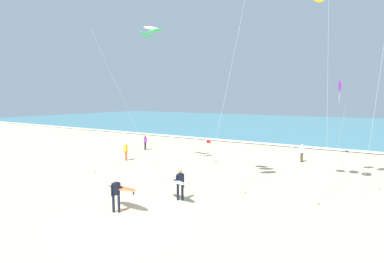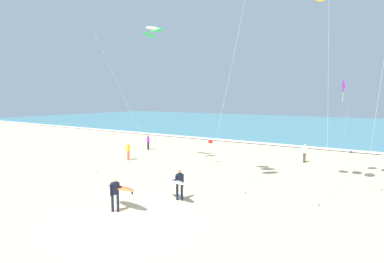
{
  "view_description": "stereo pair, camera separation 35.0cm",
  "coord_description": "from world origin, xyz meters",
  "px_view_note": "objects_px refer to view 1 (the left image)",
  "views": [
    {
      "loc": [
        9.77,
        -9.76,
        5.55
      ],
      "look_at": [
        0.26,
        5.23,
        3.6
      ],
      "focal_mm": 28.75,
      "sensor_mm": 36.0,
      "label": 1
    },
    {
      "loc": [
        10.06,
        -9.57,
        5.55
      ],
      "look_at": [
        0.26,
        5.23,
        3.6
      ],
      "focal_mm": 28.75,
      "sensor_mm": 36.0,
      "label": 2
    }
  ],
  "objects_px": {
    "kite_arc_ivory_high": "(151,31)",
    "bystander_yellow_top": "(126,151)",
    "surfer_lead": "(178,182)",
    "bystander_white_top": "(302,153)",
    "lifeguard_flag": "(207,149)",
    "bystander_purple_top": "(145,142)",
    "surfer_trailing": "(119,190)",
    "kite_diamond_violet_far": "(340,88)"
  },
  "relations": [
    {
      "from": "bystander_yellow_top",
      "to": "bystander_purple_top",
      "type": "xyz_separation_m",
      "value": [
        -2.24,
        5.16,
        0.0
      ]
    },
    {
      "from": "kite_diamond_violet_far",
      "to": "kite_arc_ivory_high",
      "type": "height_order",
      "value": "kite_arc_ivory_high"
    },
    {
      "from": "surfer_trailing",
      "to": "surfer_lead",
      "type": "bearing_deg",
      "value": 60.82
    },
    {
      "from": "bystander_yellow_top",
      "to": "lifeguard_flag",
      "type": "bearing_deg",
      "value": 22.06
    },
    {
      "from": "lifeguard_flag",
      "to": "bystander_purple_top",
      "type": "bearing_deg",
      "value": 164.77
    },
    {
      "from": "kite_arc_ivory_high",
      "to": "bystander_white_top",
      "type": "bearing_deg",
      "value": 38.74
    },
    {
      "from": "kite_arc_ivory_high",
      "to": "lifeguard_flag",
      "type": "bearing_deg",
      "value": 43.38
    },
    {
      "from": "surfer_lead",
      "to": "bystander_purple_top",
      "type": "height_order",
      "value": "surfer_lead"
    },
    {
      "from": "surfer_trailing",
      "to": "bystander_yellow_top",
      "type": "distance_m",
      "value": 12.51
    },
    {
      "from": "lifeguard_flag",
      "to": "surfer_trailing",
      "type": "bearing_deg",
      "value": -81.31
    },
    {
      "from": "bystander_yellow_top",
      "to": "bystander_purple_top",
      "type": "bearing_deg",
      "value": 113.44
    },
    {
      "from": "bystander_white_top",
      "to": "lifeguard_flag",
      "type": "relative_size",
      "value": 0.76
    },
    {
      "from": "kite_diamond_violet_far",
      "to": "lifeguard_flag",
      "type": "height_order",
      "value": "kite_diamond_violet_far"
    },
    {
      "from": "surfer_trailing",
      "to": "bystander_white_top",
      "type": "distance_m",
      "value": 17.42
    },
    {
      "from": "surfer_lead",
      "to": "kite_arc_ivory_high",
      "type": "xyz_separation_m",
      "value": [
        -6.67,
        5.97,
        9.66
      ]
    },
    {
      "from": "surfer_trailing",
      "to": "kite_arc_ivory_high",
      "type": "distance_m",
      "value": 14.0
    },
    {
      "from": "bystander_purple_top",
      "to": "lifeguard_flag",
      "type": "distance_m",
      "value": 9.28
    },
    {
      "from": "bystander_white_top",
      "to": "bystander_purple_top",
      "type": "relative_size",
      "value": 1.0
    },
    {
      "from": "surfer_trailing",
      "to": "kite_diamond_violet_far",
      "type": "height_order",
      "value": "kite_diamond_violet_far"
    },
    {
      "from": "lifeguard_flag",
      "to": "kite_arc_ivory_high",
      "type": "bearing_deg",
      "value": -136.62
    },
    {
      "from": "surfer_trailing",
      "to": "kite_arc_ivory_high",
      "type": "bearing_deg",
      "value": 120.36
    },
    {
      "from": "surfer_lead",
      "to": "bystander_white_top",
      "type": "relative_size",
      "value": 1.26
    },
    {
      "from": "bystander_white_top",
      "to": "bystander_purple_top",
      "type": "xyz_separation_m",
      "value": [
        -15.6,
        -2.43,
        0.0
      ]
    },
    {
      "from": "surfer_lead",
      "to": "bystander_purple_top",
      "type": "bearing_deg",
      "value": 136.88
    },
    {
      "from": "kite_diamond_violet_far",
      "to": "bystander_purple_top",
      "type": "xyz_separation_m",
      "value": [
        -17.89,
        -6.07,
        -5.62
      ]
    },
    {
      "from": "bystander_white_top",
      "to": "bystander_yellow_top",
      "type": "height_order",
      "value": "same"
    },
    {
      "from": "bystander_purple_top",
      "to": "lifeguard_flag",
      "type": "bearing_deg",
      "value": -15.23
    },
    {
      "from": "surfer_lead",
      "to": "lifeguard_flag",
      "type": "distance_m",
      "value": 9.7
    },
    {
      "from": "bystander_white_top",
      "to": "kite_arc_ivory_high",
      "type": "bearing_deg",
      "value": -141.26
    },
    {
      "from": "lifeguard_flag",
      "to": "surfer_lead",
      "type": "bearing_deg",
      "value": -69.69
    },
    {
      "from": "lifeguard_flag",
      "to": "kite_diamond_violet_far",
      "type": "bearing_deg",
      "value": 43.57
    },
    {
      "from": "kite_arc_ivory_high",
      "to": "surfer_trailing",
      "type": "bearing_deg",
      "value": -59.64
    },
    {
      "from": "kite_arc_ivory_high",
      "to": "bystander_yellow_top",
      "type": "height_order",
      "value": "kite_arc_ivory_high"
    },
    {
      "from": "surfer_trailing",
      "to": "kite_arc_ivory_high",
      "type": "height_order",
      "value": "kite_arc_ivory_high"
    },
    {
      "from": "kite_arc_ivory_high",
      "to": "bystander_purple_top",
      "type": "xyz_separation_m",
      "value": [
        -5.64,
        5.56,
        -9.89
      ]
    },
    {
      "from": "surfer_trailing",
      "to": "bystander_yellow_top",
      "type": "bearing_deg",
      "value": 132.97
    },
    {
      "from": "kite_arc_ivory_high",
      "to": "bystander_yellow_top",
      "type": "relative_size",
      "value": 6.96
    },
    {
      "from": "surfer_lead",
      "to": "kite_diamond_violet_far",
      "type": "distance_m",
      "value": 19.23
    },
    {
      "from": "surfer_trailing",
      "to": "lifeguard_flag",
      "type": "distance_m",
      "value": 12.01
    },
    {
      "from": "surfer_lead",
      "to": "lifeguard_flag",
      "type": "bearing_deg",
      "value": 110.31
    },
    {
      "from": "bystander_yellow_top",
      "to": "surfer_trailing",
      "type": "bearing_deg",
      "value": -47.03
    },
    {
      "from": "bystander_purple_top",
      "to": "surfer_lead",
      "type": "bearing_deg",
      "value": -43.12
    }
  ]
}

